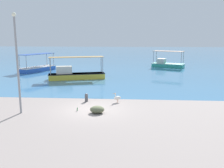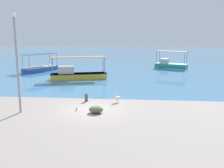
{
  "view_description": "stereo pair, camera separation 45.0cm",
  "coord_description": "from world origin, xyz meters",
  "views": [
    {
      "loc": [
        2.65,
        -17.1,
        5.29
      ],
      "look_at": [
        1.28,
        2.75,
        1.33
      ],
      "focal_mm": 40.0,
      "sensor_mm": 36.0,
      "label": 1
    },
    {
      "loc": [
        3.1,
        -17.06,
        5.29
      ],
      "look_at": [
        1.28,
        2.75,
        1.33
      ],
      "focal_mm": 40.0,
      "sensor_mm": 36.0,
      "label": 2
    }
  ],
  "objects": [
    {
      "name": "harbor_water",
      "position": [
        0.0,
        48.0,
        0.0
      ],
      "size": [
        110.0,
        90.0,
        0.0
      ],
      "primitive_type": "cube",
      "color": "teal",
      "rests_on": "ground"
    },
    {
      "name": "fishing_boat_center",
      "position": [
        -3.84,
        12.06,
        0.64
      ],
      "size": [
        6.8,
        3.2,
        2.69
      ],
      "color": "gold",
      "rests_on": "harbor_water"
    },
    {
      "name": "glass_bottle",
      "position": [
        -0.95,
        -0.43,
        0.11
      ],
      "size": [
        0.07,
        0.07,
        0.27
      ],
      "color": "#3F7F4C",
      "rests_on": "ground"
    },
    {
      "name": "lamp_post",
      "position": [
        -4.7,
        -1.18,
        3.71
      ],
      "size": [
        0.28,
        0.28,
        6.68
      ],
      "color": "gray",
      "rests_on": "ground"
    },
    {
      "name": "mooring_bollard",
      "position": [
        -0.73,
        2.11,
        0.35
      ],
      "size": [
        0.26,
        0.26,
        0.66
      ],
      "color": "#47474C",
      "rests_on": "ground"
    },
    {
      "name": "ground",
      "position": [
        0.0,
        0.0,
        0.0
      ],
      "size": [
        120.0,
        120.0,
        0.0
      ],
      "primitive_type": "plane",
      "color": "gray"
    },
    {
      "name": "fishing_boat_outer",
      "position": [
        -10.73,
        18.32,
        0.51
      ],
      "size": [
        4.25,
        5.7,
        2.54
      ],
      "color": "blue",
      "rests_on": "harbor_water"
    },
    {
      "name": "pelican",
      "position": [
        1.75,
        1.99,
        0.38
      ],
      "size": [
        0.75,
        0.51,
        0.8
      ],
      "color": "#E0997A",
      "rests_on": "ground"
    },
    {
      "name": "fishing_boat_near_left",
      "position": [
        8.88,
        24.25,
        0.58
      ],
      "size": [
        5.39,
        3.72,
        2.65
      ],
      "color": "teal",
      "rests_on": "harbor_water"
    },
    {
      "name": "net_pile",
      "position": [
        0.51,
        -0.81,
        0.24
      ],
      "size": [
        0.98,
        0.84,
        0.49
      ],
      "primitive_type": "ellipsoid",
      "color": "#5F6447",
      "rests_on": "ground"
    }
  ]
}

